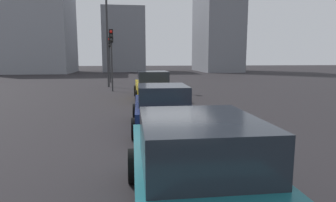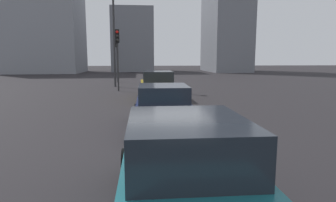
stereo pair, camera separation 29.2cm
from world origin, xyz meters
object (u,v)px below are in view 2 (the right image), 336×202
at_px(car_yellow_lead, 157,85).
at_px(traffic_light_near_left, 117,47).
at_px(car_navy_second, 163,108).
at_px(car_teal_third, 185,171).
at_px(street_lamp_kerbside, 114,25).
at_px(traffic_light_near_right, 117,50).

xyz_separation_m(car_yellow_lead, traffic_light_near_left, (4.01, 2.50, 2.28)).
relative_size(car_navy_second, car_teal_third, 0.96).
height_order(traffic_light_near_left, street_lamp_kerbside, street_lamp_kerbside).
height_order(car_teal_third, street_lamp_kerbside, street_lamp_kerbside).
bearing_deg(car_yellow_lead, traffic_light_near_left, 31.54).
bearing_deg(traffic_light_near_right, car_yellow_lead, 15.99).
bearing_deg(street_lamp_kerbside, car_teal_third, -172.51).
distance_m(car_teal_third, traffic_light_near_right, 24.42).
distance_m(car_navy_second, car_teal_third, 5.39).
relative_size(car_teal_third, traffic_light_near_left, 1.02).
relative_size(car_teal_third, traffic_light_near_right, 1.02).
distance_m(car_navy_second, street_lamp_kerbside, 15.23).
distance_m(car_navy_second, traffic_light_near_right, 19.13).
relative_size(car_yellow_lead, traffic_light_near_left, 1.02).
height_order(car_yellow_lead, traffic_light_near_left, traffic_light_near_left).
xyz_separation_m(car_navy_second, traffic_light_near_left, (11.21, 2.24, 2.33)).
xyz_separation_m(car_yellow_lead, car_teal_third, (-12.58, 0.38, -0.02)).
height_order(car_yellow_lead, car_navy_second, car_yellow_lead).
height_order(car_teal_third, traffic_light_near_left, traffic_light_near_left).
height_order(car_teal_third, traffic_light_near_right, traffic_light_near_right).
relative_size(car_yellow_lead, car_navy_second, 1.05).
bearing_deg(street_lamp_kerbside, traffic_light_near_left, -171.41).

